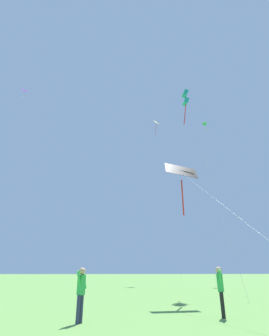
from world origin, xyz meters
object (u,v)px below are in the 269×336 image
object	(u,v)px
kite_purple_streamer	(21,106)
person_with_spool	(220,286)
kite_black_large	(182,178)
kite_green_small	(204,124)
person_near_tree	(81,289)
kite_yellow_diamond	(157,131)
kite_teal_box	(186,99)

from	to	relation	value
kite_purple_streamer	person_with_spool	distance (m)	40.43
kite_black_large	kite_green_small	xyz separation A→B (m)	(11.74, 25.33, 19.84)
kite_green_small	person_near_tree	bearing A→B (deg)	-118.93
kite_yellow_diamond	person_near_tree	xyz separation A→B (m)	(-8.86, -33.33, -25.46)
kite_teal_box	kite_yellow_diamond	world-z (taller)	kite_yellow_diamond
kite_teal_box	person_with_spool	distance (m)	22.89
kite_purple_streamer	person_with_spool	xyz separation A→B (m)	(19.44, -25.30, -24.84)
kite_green_small	person_with_spool	distance (m)	41.86
kite_teal_box	kite_green_small	distance (m)	20.85
kite_yellow_diamond	person_with_spool	size ratio (longest dim) A/B	16.07
kite_black_large	person_near_tree	bearing A→B (deg)	-133.18
kite_yellow_diamond	kite_black_large	bearing A→B (deg)	-96.98
person_with_spool	kite_green_small	bearing A→B (deg)	68.64
kite_purple_streamer	kite_yellow_diamond	world-z (taller)	kite_purple_streamer
kite_green_small	person_near_tree	world-z (taller)	kite_green_small
kite_teal_box	person_with_spool	size ratio (longest dim) A/B	11.42
kite_purple_streamer	kite_green_small	bearing A→B (deg)	9.30
kite_green_small	kite_purple_streamer	world-z (taller)	kite_purple_streamer
person_with_spool	person_near_tree	world-z (taller)	person_with_spool
kite_teal_box	person_near_tree	world-z (taller)	kite_teal_box
kite_black_large	kite_purple_streamer	distance (m)	33.70
kite_yellow_diamond	kite_purple_streamer	bearing A→B (deg)	-162.42
kite_teal_box	kite_green_small	bearing A→B (deg)	63.88
person_with_spool	kite_black_large	bearing A→B (deg)	88.12
person_near_tree	kite_black_large	bearing A→B (deg)	46.82
kite_green_small	kite_yellow_diamond	xyz separation A→B (m)	(-8.37, 2.15, -0.72)
kite_teal_box	kite_purple_streamer	size ratio (longest dim) A/B	0.70
kite_black_large	person_with_spool	xyz separation A→B (m)	(-0.17, -5.10, -6.31)
kite_green_small	kite_yellow_diamond	distance (m)	8.67
kite_black_large	person_near_tree	world-z (taller)	kite_black_large
kite_teal_box	kite_yellow_diamond	distance (m)	20.75
kite_green_small	kite_yellow_diamond	bearing A→B (deg)	165.62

